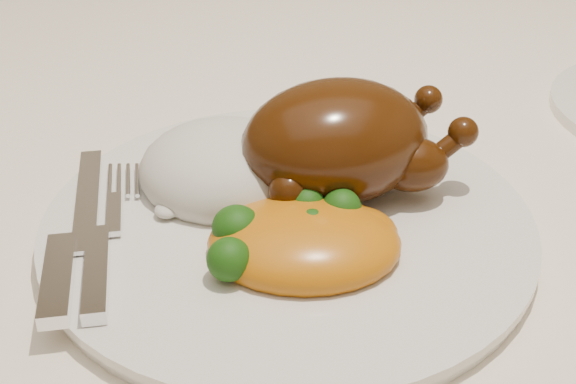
{
  "coord_description": "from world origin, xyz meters",
  "views": [
    {
      "loc": [
        0.03,
        -0.49,
        1.07
      ],
      "look_at": [
        0.04,
        -0.06,
        0.8
      ],
      "focal_mm": 50.0,
      "sensor_mm": 36.0,
      "label": 1
    }
  ],
  "objects": [
    {
      "name": "tablecloth",
      "position": [
        0.0,
        0.0,
        0.74
      ],
      "size": [
        1.73,
        1.03,
        0.18
      ],
      "color": "white",
      "rests_on": "dining_table"
    },
    {
      "name": "roast_chicken",
      "position": [
        0.08,
        -0.02,
        0.82
      ],
      "size": [
        0.17,
        0.13,
        0.08
      ],
      "rotation": [
        0.0,
        0.0,
        0.28
      ],
      "color": "#411E07",
      "rests_on": "dinner_plate"
    },
    {
      "name": "mac_and_cheese",
      "position": [
        0.05,
        -0.09,
        0.79
      ],
      "size": [
        0.12,
        0.09,
        0.04
      ],
      "rotation": [
        0.0,
        0.0,
        -0.03
      ],
      "color": "orange",
      "rests_on": "dinner_plate"
    },
    {
      "name": "dinner_plate",
      "position": [
        0.04,
        -0.06,
        0.77
      ],
      "size": [
        0.33,
        0.33,
        0.01
      ],
      "primitive_type": "cylinder",
      "rotation": [
        0.0,
        0.0,
        0.04
      ],
      "color": "silver",
      "rests_on": "tablecloth"
    },
    {
      "name": "cutlery",
      "position": [
        -0.08,
        -0.09,
        0.79
      ],
      "size": [
        0.05,
        0.19,
        0.01
      ],
      "rotation": [
        0.0,
        0.0,
        0.14
      ],
      "color": "silver",
      "rests_on": "dinner_plate"
    },
    {
      "name": "rice_mound",
      "position": [
        0.0,
        -0.01,
        0.79
      ],
      "size": [
        0.14,
        0.14,
        0.06
      ],
      "rotation": [
        0.0,
        0.0,
        -0.25
      ],
      "color": "silver",
      "rests_on": "dinner_plate"
    },
    {
      "name": "dining_table",
      "position": [
        0.0,
        0.0,
        0.67
      ],
      "size": [
        1.6,
        0.9,
        0.76
      ],
      "color": "brown",
      "rests_on": "floor"
    }
  ]
}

